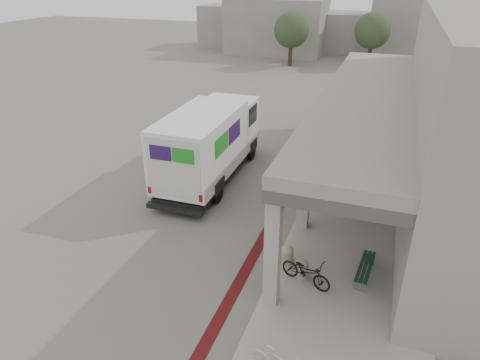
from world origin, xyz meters
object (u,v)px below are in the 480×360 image
at_px(bench, 365,269).
at_px(bicycle_black, 306,271).
at_px(fedex_truck, 210,142).
at_px(utility_cabinet, 373,196).

distance_m(bench, bicycle_black, 1.79).
relative_size(fedex_truck, utility_cabinet, 7.16).
relative_size(fedex_truck, bicycle_black, 4.76).
relative_size(bench, utility_cabinet, 1.58).
height_order(bench, bicycle_black, bicycle_black).
distance_m(fedex_truck, bench, 8.50).
xyz_separation_m(fedex_truck, bicycle_black, (5.32, -5.69, -1.14)).
distance_m(fedex_truck, bicycle_black, 7.87).
xyz_separation_m(utility_cabinet, bicycle_black, (-1.47, -5.05, -0.11)).
bearing_deg(bicycle_black, utility_cabinet, 3.04).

